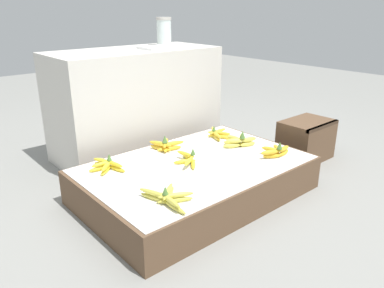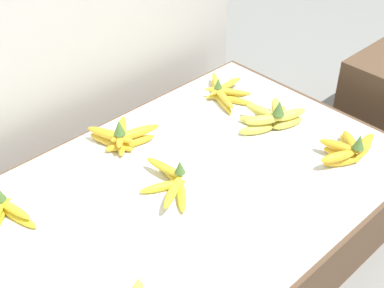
{
  "view_description": "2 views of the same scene",
  "coord_description": "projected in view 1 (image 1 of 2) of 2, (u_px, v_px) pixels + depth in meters",
  "views": [
    {
      "loc": [
        -1.32,
        -1.49,
        1.06
      ],
      "look_at": [
        -0.01,
        0.02,
        0.32
      ],
      "focal_mm": 35.0,
      "sensor_mm": 36.0,
      "label": 1
    },
    {
      "loc": [
        -0.76,
        -0.81,
        1.2
      ],
      "look_at": [
        0.1,
        0.09,
        0.26
      ],
      "focal_mm": 50.0,
      "sensor_mm": 36.0,
      "label": 2
    }
  ],
  "objects": [
    {
      "name": "banana_bunch_front_left",
      "position": [
        167.0,
        197.0,
        1.73
      ],
      "size": [
        0.18,
        0.29,
        0.09
      ],
      "color": "gold",
      "rests_on": "display_platform"
    },
    {
      "name": "back_vendor_table",
      "position": [
        137.0,
        103.0,
        2.77
      ],
      "size": [
        1.21,
        0.55,
        0.77
      ],
      "color": "beige",
      "rests_on": "ground_plane"
    },
    {
      "name": "banana_bunch_front_midright",
      "position": [
        276.0,
        151.0,
        2.26
      ],
      "size": [
        0.23,
        0.13,
        0.1
      ],
      "color": "gold",
      "rests_on": "display_platform"
    },
    {
      "name": "foam_tray_white",
      "position": [
        158.0,
        47.0,
        2.67
      ],
      "size": [
        0.25,
        0.19,
        0.02
      ],
      "color": "white",
      "rests_on": "back_vendor_table"
    },
    {
      "name": "banana_bunch_back_midleft",
      "position": [
        166.0,
        145.0,
        2.35
      ],
      "size": [
        0.18,
        0.17,
        0.11
      ],
      "color": "gold",
      "rests_on": "display_platform"
    },
    {
      "name": "banana_bunch_back_left",
      "position": [
        107.0,
        165.0,
        2.07
      ],
      "size": [
        0.16,
        0.23,
        0.09
      ],
      "color": "yellow",
      "rests_on": "display_platform"
    },
    {
      "name": "banana_bunch_middle_midright",
      "position": [
        239.0,
        141.0,
        2.42
      ],
      "size": [
        0.23,
        0.17,
        0.11
      ],
      "color": "#DBCC4C",
      "rests_on": "display_platform"
    },
    {
      "name": "glass_jar",
      "position": [
        164.0,
        31.0,
        2.86
      ],
      "size": [
        0.12,
        0.12,
        0.21
      ],
      "color": "silver",
      "rests_on": "back_vendor_table"
    },
    {
      "name": "banana_bunch_middle_midleft",
      "position": [
        189.0,
        159.0,
        2.16
      ],
      "size": [
        0.16,
        0.22,
        0.09
      ],
      "color": "yellow",
      "rests_on": "display_platform"
    },
    {
      "name": "banana_bunch_back_midright",
      "position": [
        217.0,
        134.0,
        2.59
      ],
      "size": [
        0.19,
        0.24,
        0.08
      ],
      "color": "gold",
      "rests_on": "display_platform"
    },
    {
      "name": "ground_plane",
      "position": [
        196.0,
        195.0,
        2.24
      ],
      "size": [
        10.0,
        10.0,
        0.0
      ],
      "primitive_type": "plane",
      "color": "gray"
    },
    {
      "name": "wooden_crate",
      "position": [
        306.0,
        140.0,
        2.72
      ],
      "size": [
        0.38,
        0.27,
        0.29
      ],
      "color": "brown",
      "rests_on": "ground_plane"
    },
    {
      "name": "display_platform",
      "position": [
        196.0,
        179.0,
        2.2
      ],
      "size": [
        1.29,
        0.84,
        0.21
      ],
      "color": "brown",
      "rests_on": "ground_plane"
    }
  ]
}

